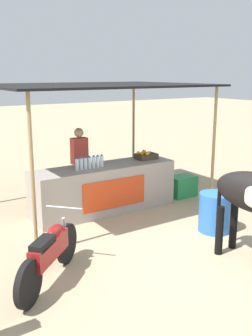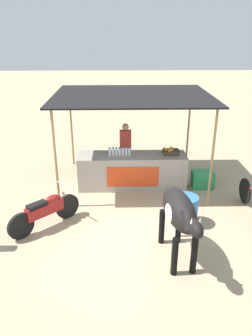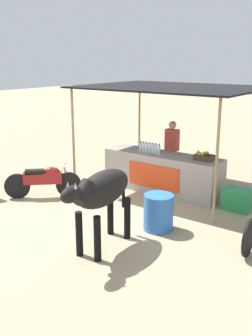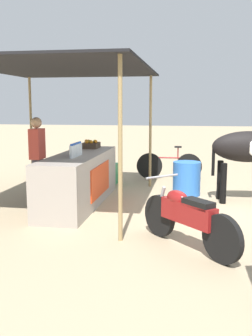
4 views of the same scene
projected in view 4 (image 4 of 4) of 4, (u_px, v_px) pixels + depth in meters
The scene contains 11 objects.
ground_plane at pixel (196, 209), 7.15m from camera, with size 60.00×60.00×0.00m, color tan.
stall_counter at pixel (80, 179), 7.44m from camera, with size 3.00×0.82×0.96m.
stall_awning at pixel (62, 72), 7.17m from camera, with size 4.20×3.20×2.56m.
water_bottle_row at pixel (76, 150), 6.99m from camera, with size 0.61×0.07×0.25m.
fruit_crate at pixel (91, 145), 8.40m from camera, with size 0.44×0.32×0.18m.
vendor_behind_counter at pixel (38, 160), 7.33m from camera, with size 0.34×0.22×1.65m.
cooler_box at pixel (107, 174), 9.40m from camera, with size 0.60×0.44×0.48m, color #268C4C.
water_barrel at pixel (187, 178), 8.23m from camera, with size 0.57×0.57×0.70m, color blue.
cow at pixel (252, 149), 7.54m from camera, with size 0.68×1.85×1.44m.
motorcycle_parked at pixel (187, 216), 5.13m from camera, with size 1.37×1.29×0.90m.
bicycle_leaning at pixel (169, 166), 10.02m from camera, with size 0.12×1.66×0.85m.
Camera 4 is at (-7.06, 0.10, 1.86)m, focal length 42.00 mm.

